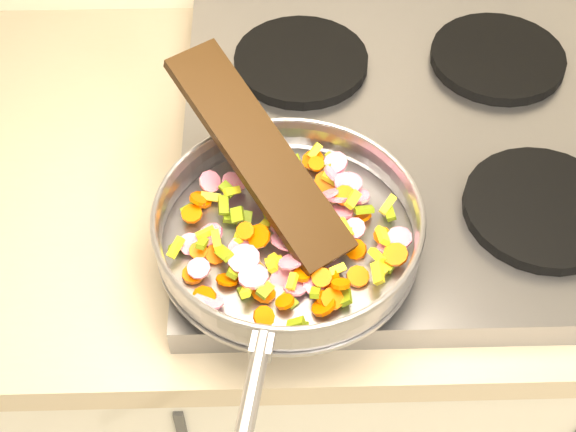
{
  "coord_description": "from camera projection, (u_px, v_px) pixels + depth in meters",
  "views": [
    {
      "loc": [
        -0.88,
        0.91,
        1.68
      ],
      "look_at": [
        -0.87,
        1.48,
        1.0
      ],
      "focal_mm": 50.0,
      "sensor_mm": 36.0,
      "label": 1
    }
  ],
  "objects": [
    {
      "name": "grate_fl",
      "position": [
        309.0,
        213.0,
        0.96
      ],
      "size": [
        0.19,
        0.19,
        0.02
      ],
      "primitive_type": "cylinder",
      "color": "black",
      "rests_on": "cooktop"
    },
    {
      "name": "wooden_spatula",
      "position": [
        258.0,
        153.0,
        0.9
      ],
      "size": [
        0.22,
        0.27,
        0.12
      ],
      "primitive_type": "cube",
      "rotation": [
        0.0,
        -0.36,
        2.18
      ],
      "color": "black",
      "rests_on": "saute_pan"
    },
    {
      "name": "vegetable_heap",
      "position": [
        292.0,
        235.0,
        0.9
      ],
      "size": [
        0.28,
        0.26,
        0.04
      ],
      "color": "olive",
      "rests_on": "saute_pan"
    },
    {
      "name": "grate_bl",
      "position": [
        301.0,
        61.0,
        1.13
      ],
      "size": [
        0.19,
        0.19,
        0.02
      ],
      "primitive_type": "cylinder",
      "color": "black",
      "rests_on": "cooktop"
    },
    {
      "name": "grate_br",
      "position": [
        498.0,
        58.0,
        1.14
      ],
      "size": [
        0.19,
        0.19,
        0.02
      ],
      "primitive_type": "cylinder",
      "color": "black",
      "rests_on": "cooktop"
    },
    {
      "name": "saute_pan",
      "position": [
        288.0,
        228.0,
        0.89
      ],
      "size": [
        0.34,
        0.5,
        0.05
      ],
      "rotation": [
        0.0,
        0.0,
        -0.18
      ],
      "color": "#9E9EA5",
      "rests_on": "grate_fl"
    },
    {
      "name": "grate_fr",
      "position": [
        542.0,
        208.0,
        0.96
      ],
      "size": [
        0.19,
        0.19,
        0.02
      ],
      "primitive_type": "cylinder",
      "color": "black",
      "rests_on": "cooktop"
    },
    {
      "name": "cooktop",
      "position": [
        409.0,
        144.0,
        1.07
      ],
      "size": [
        0.6,
        0.6,
        0.04
      ],
      "primitive_type": "cube",
      "color": "#939399",
      "rests_on": "counter_top"
    }
  ]
}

